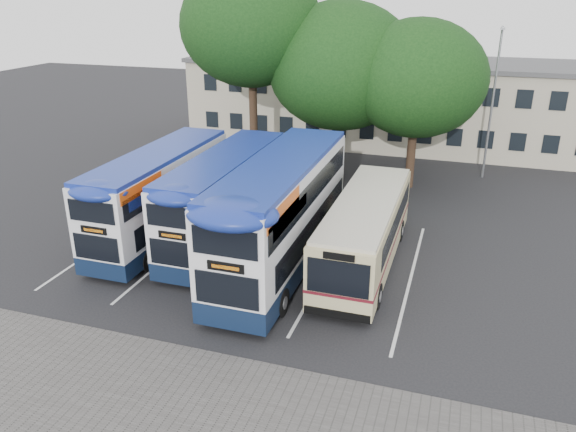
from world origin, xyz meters
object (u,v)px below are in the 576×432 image
(lamp_post, at_px, (493,96))
(bus_dd_mid, at_px, (226,195))
(tree_right, at_px, (418,79))
(bus_single, at_px, (366,228))
(tree_left, at_px, (251,26))
(tree_mid, at_px, (342,66))
(bus_dd_left, at_px, (161,191))
(bus_dd_right, at_px, (282,209))

(lamp_post, xyz_separation_m, bus_dd_mid, (-11.38, -13.76, -2.78))
(tree_right, distance_m, bus_single, 11.84)
(tree_right, distance_m, bus_dd_mid, 13.36)
(tree_left, distance_m, tree_right, 10.15)
(tree_mid, distance_m, bus_dd_left, 13.73)
(bus_dd_mid, xyz_separation_m, bus_single, (6.53, -0.34, -0.61))
(bus_dd_mid, bearing_deg, bus_single, -2.99)
(tree_right, relative_size, bus_dd_left, 0.96)
(lamp_post, height_order, tree_right, tree_right)
(tree_right, distance_m, bus_dd_right, 13.32)
(bus_single, bearing_deg, tree_left, 130.84)
(bus_dd_left, height_order, bus_dd_mid, bus_dd_left)
(tree_left, height_order, bus_single, tree_left)
(bus_dd_left, bearing_deg, bus_dd_right, -10.33)
(bus_single, bearing_deg, lamp_post, 70.99)
(bus_single, bearing_deg, tree_right, 86.64)
(tree_left, bearing_deg, bus_dd_right, -63.76)
(bus_dd_right, bearing_deg, tree_right, 72.06)
(tree_right, bearing_deg, bus_dd_right, -107.94)
(bus_dd_left, xyz_separation_m, bus_single, (9.64, 0.14, -0.61))
(bus_dd_left, bearing_deg, lamp_post, 44.48)
(tree_left, height_order, tree_mid, tree_left)
(tree_right, xyz_separation_m, bus_dd_mid, (-7.16, -10.51, -4.08))
(tree_left, relative_size, bus_dd_right, 1.11)
(tree_mid, height_order, bus_dd_mid, tree_mid)
(tree_mid, height_order, bus_dd_left, tree_mid)
(bus_dd_left, height_order, bus_single, bus_dd_left)
(tree_left, bearing_deg, bus_single, -49.16)
(lamp_post, xyz_separation_m, tree_right, (-4.22, -3.25, 1.30))
(tree_left, distance_m, bus_dd_right, 14.74)
(tree_right, bearing_deg, bus_dd_mid, -124.28)
(tree_mid, xyz_separation_m, bus_dd_left, (-5.79, -11.60, -4.51))
(bus_dd_mid, bearing_deg, tree_right, 55.72)
(tree_mid, height_order, bus_dd_right, tree_mid)
(tree_right, bearing_deg, bus_dd_left, -133.09)
(bus_dd_left, xyz_separation_m, bus_dd_mid, (3.12, 0.48, -0.00))
(bus_dd_left, distance_m, bus_dd_mid, 3.16)
(tree_mid, relative_size, bus_dd_left, 1.05)
(tree_left, bearing_deg, lamp_post, 14.01)
(bus_dd_mid, bearing_deg, bus_dd_right, -26.92)
(tree_right, bearing_deg, lamp_post, 37.59)
(bus_dd_right, height_order, bus_single, bus_dd_right)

